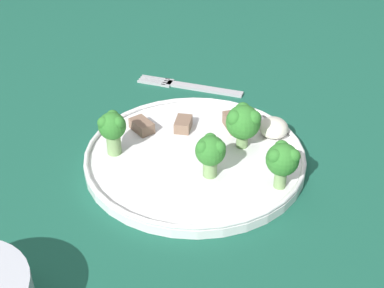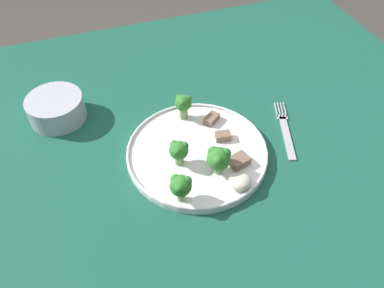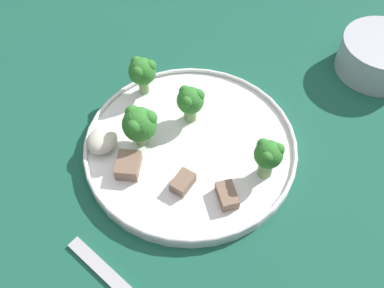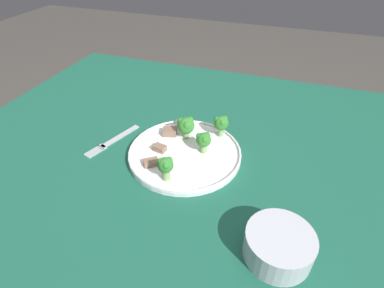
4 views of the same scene
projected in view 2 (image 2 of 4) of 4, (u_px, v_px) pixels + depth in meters
The scene contains 12 objects.
table at pixel (214, 177), 0.85m from camera, with size 1.19×1.09×0.77m.
dinner_plate at pixel (197, 152), 0.75m from camera, with size 0.28×0.28×0.02m.
fork at pixel (285, 130), 0.81m from camera, with size 0.08×0.17×0.00m.
cream_bowl at pixel (56, 109), 0.82m from camera, with size 0.12×0.12×0.05m.
broccoli_floret_near_rim_left at pixel (181, 186), 0.64m from camera, with size 0.04×0.04×0.06m.
broccoli_floret_center_left at pixel (179, 151), 0.70m from camera, with size 0.04×0.04×0.06m.
broccoli_floret_back_left at pixel (219, 159), 0.69m from camera, with size 0.05×0.05×0.06m.
broccoli_floret_front_left at pixel (183, 104), 0.79m from camera, with size 0.04×0.04×0.06m.
meat_slice_front_slice at pixel (212, 119), 0.81m from camera, with size 0.04×0.04×0.02m.
meat_slice_middle_slice at pixel (223, 136), 0.77m from camera, with size 0.03×0.03×0.02m.
meat_slice_rear_slice at pixel (239, 161), 0.72m from camera, with size 0.04×0.04×0.02m.
sauce_dollop at pixel (240, 182), 0.68m from camera, with size 0.04×0.04×0.02m.
Camera 2 is at (-0.22, -0.48, 1.34)m, focal length 35.00 mm.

